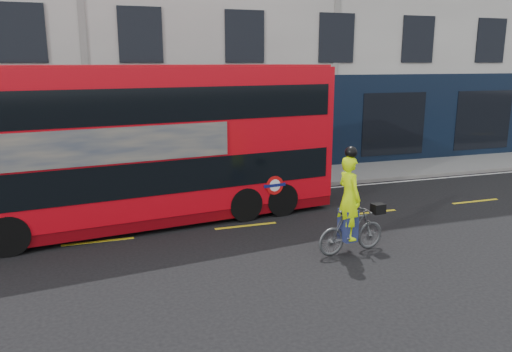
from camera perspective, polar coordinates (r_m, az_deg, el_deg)
name	(u,v)px	position (r m, az deg, el deg)	size (l,w,h in m)	color
ground	(100,263)	(12.20, -17.43, -9.51)	(120.00, 120.00, 0.00)	black
pavement	(95,193)	(18.38, -17.97, -1.81)	(60.00, 3.00, 0.12)	slate
kerb	(95,204)	(16.93, -17.89, -3.02)	(60.00, 0.12, 0.13)	slate
road_edge_line	(96,208)	(16.65, -17.85, -3.50)	(58.00, 0.10, 0.01)	silver
lane_dashes	(98,242)	(13.60, -17.60, -7.15)	(58.00, 0.12, 0.01)	yellow
bus	(145,144)	(14.35, -12.55, 3.60)	(11.26, 3.87, 4.45)	red
cyclist	(351,217)	(12.19, 10.76, -4.64)	(1.88, 0.78, 2.63)	#4B4E50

